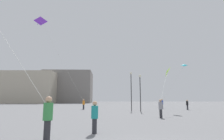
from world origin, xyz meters
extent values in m
cylinder|color=#2D2D33|center=(9.48, 28.18, 0.40)|extent=(0.26, 0.26, 0.81)
cylinder|color=#3351B7|center=(9.48, 28.18, 1.16)|extent=(0.39, 0.39, 0.70)
sphere|color=tan|center=(9.48, 28.18, 1.65)|extent=(0.26, 0.26, 0.26)
cylinder|color=#2D2D33|center=(-3.50, 2.43, 0.40)|extent=(0.26, 0.26, 0.81)
cylinder|color=#388C47|center=(-3.50, 2.43, 1.16)|extent=(0.39, 0.39, 0.70)
sphere|color=tan|center=(-3.50, 2.43, 1.65)|extent=(0.26, 0.26, 0.26)
cylinder|color=#2D2D33|center=(12.29, 24.03, 0.37)|extent=(0.24, 0.24, 0.74)
cylinder|color=black|center=(12.29, 24.03, 1.06)|extent=(0.35, 0.35, 0.64)
sphere|color=tan|center=(12.29, 24.03, 1.50)|extent=(0.24, 0.24, 0.24)
cylinder|color=#2D2D33|center=(-1.68, 4.01, 0.36)|extent=(0.23, 0.23, 0.71)
cylinder|color=teal|center=(-1.68, 4.01, 1.02)|extent=(0.34, 0.34, 0.62)
sphere|color=tan|center=(-1.68, 4.01, 1.45)|extent=(0.23, 0.23, 0.23)
cylinder|color=#2D2D33|center=(3.92, 11.31, 0.38)|extent=(0.25, 0.25, 0.76)
cylinder|color=gray|center=(3.92, 11.31, 1.09)|extent=(0.36, 0.36, 0.66)
sphere|color=tan|center=(3.92, 11.31, 1.55)|extent=(0.25, 0.25, 0.25)
cylinder|color=#2D2D33|center=(-4.65, 25.53, 0.40)|extent=(0.26, 0.26, 0.80)
cylinder|color=orange|center=(-4.65, 25.53, 1.14)|extent=(0.38, 0.38, 0.69)
sphere|color=tan|center=(-4.65, 25.53, 1.62)|extent=(0.26, 0.26, 0.26)
cone|color=#8CD12D|center=(6.94, 17.55, 5.27)|extent=(1.15, 1.55, 1.29)
sphere|color=#8CD12D|center=(6.93, 17.69, 5.06)|extent=(0.10, 0.10, 0.10)
sphere|color=#8CD12D|center=(6.91, 17.83, 4.85)|extent=(0.10, 0.10, 0.10)
sphere|color=#8CD12D|center=(6.90, 17.97, 4.64)|extent=(0.10, 0.10, 0.10)
cylinder|color=silver|center=(5.43, 14.43, 3.28)|extent=(3.04, 6.25, 3.98)
pyramid|color=#1EB2C6|center=(15.29, 30.70, 8.68)|extent=(1.16, 0.84, 0.48)
sphere|color=#1EB2C6|center=(15.17, 30.79, 8.45)|extent=(0.10, 0.10, 0.10)
sphere|color=#1EB2C6|center=(15.05, 30.86, 8.24)|extent=(0.10, 0.10, 0.10)
sphere|color=#1EB2C6|center=(14.93, 30.93, 8.03)|extent=(0.10, 0.10, 0.10)
cylinder|color=silver|center=(12.39, 29.45, 4.98)|extent=(5.83, 2.56, 7.37)
pyramid|color=purple|center=(-11.71, 23.05, 14.33)|extent=(1.65, 0.86, 0.90)
sphere|color=purple|center=(-11.84, 22.99, 14.11)|extent=(0.10, 0.10, 0.10)
sphere|color=purple|center=(-11.98, 22.95, 13.90)|extent=(0.10, 0.10, 0.10)
sphere|color=purple|center=(-12.11, 22.92, 13.69)|extent=(0.10, 0.10, 0.10)
cylinder|color=silver|center=(-8.18, 24.28, 7.81)|extent=(7.08, 2.53, 13.02)
cube|color=#B2A893|center=(-37.00, 74.65, 6.81)|extent=(28.27, 10.99, 13.63)
cube|color=gray|center=(-19.00, 86.48, 7.72)|extent=(22.67, 16.94, 15.44)
cylinder|color=#2D2D30|center=(3.78, 19.79, 2.39)|extent=(0.12, 0.12, 4.78)
sphere|color=#EAE5C6|center=(3.78, 19.79, 4.93)|extent=(0.36, 0.36, 0.36)
cylinder|color=#2D2D30|center=(2.76, 21.39, 2.71)|extent=(0.12, 0.12, 5.42)
sphere|color=#EAE5C6|center=(2.76, 21.39, 5.57)|extent=(0.36, 0.36, 0.36)
camera|label=1|loc=(-1.21, -5.20, 1.64)|focal=28.90mm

